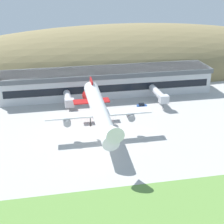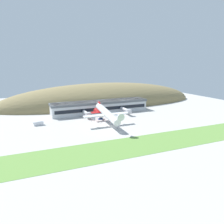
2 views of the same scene
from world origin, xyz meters
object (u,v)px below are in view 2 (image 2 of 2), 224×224
at_px(service_car_1, 119,115).
at_px(traffic_cone_0, 57,127).
at_px(jetway_0, 86,113).
at_px(service_car_0, 101,119).
at_px(cargo_airplane, 107,114).
at_px(fuel_truck, 39,123).
at_px(jetway_1, 126,110).
at_px(terminal_building, 100,106).

relative_size(service_car_1, traffic_cone_0, 6.70).
bearing_deg(jetway_0, service_car_0, -45.44).
distance_m(cargo_airplane, fuel_truck, 49.12).
xyz_separation_m(jetway_0, service_car_1, (27.33, -3.85, -3.35)).
bearing_deg(fuel_truck, jetway_1, 4.07).
relative_size(jetway_0, service_car_1, 3.31).
height_order(jetway_1, traffic_cone_0, jetway_1).
height_order(jetway_0, cargo_airplane, cargo_airplane).
relative_size(terminal_building, jetway_0, 6.79).
relative_size(jetway_0, service_car_0, 3.49).
relative_size(jetway_0, fuel_truck, 1.87).
distance_m(terminal_building, fuel_truck, 59.00).
bearing_deg(jetway_0, traffic_cone_0, -147.70).
distance_m(cargo_airplane, service_car_1, 31.36).
bearing_deg(jetway_1, traffic_cone_0, -166.27).
height_order(jetway_1, fuel_truck, jetway_1).
xyz_separation_m(service_car_0, fuel_truck, (-46.26, 2.12, 0.85)).
xyz_separation_m(jetway_1, fuel_truck, (-72.18, -5.14, -2.53)).
distance_m(service_car_0, fuel_truck, 46.31).
xyz_separation_m(jetway_0, cargo_airplane, (7.03, -26.40, 4.57)).
xyz_separation_m(jetway_1, service_car_1, (-7.40, -2.17, -3.35)).
xyz_separation_m(jetway_1, traffic_cone_0, (-60.95, -14.89, -3.71)).
relative_size(cargo_airplane, service_car_1, 11.93).
height_order(service_car_1, fuel_truck, fuel_truck).
distance_m(jetway_0, traffic_cone_0, 31.24).
relative_size(cargo_airplane, service_car_0, 12.58).
bearing_deg(jetway_1, cargo_airplane, -138.26).
bearing_deg(cargo_airplane, service_car_1, 48.01).
height_order(terminal_building, service_car_1, terminal_building).
xyz_separation_m(cargo_airplane, fuel_truck, (-44.48, 19.58, -7.10)).
bearing_deg(traffic_cone_0, jetway_0, 32.30).
xyz_separation_m(cargo_airplane, service_car_1, (20.30, 22.55, -7.92)).
distance_m(fuel_truck, traffic_cone_0, 14.92).
xyz_separation_m(cargo_airplane, service_car_0, (1.78, 17.46, -7.95)).
xyz_separation_m(service_car_1, fuel_truck, (-64.78, -2.97, 0.82)).
distance_m(service_car_1, fuel_truck, 64.85).
xyz_separation_m(terminal_building, cargo_airplane, (-10.28, -41.08, 2.67)).
distance_m(terminal_building, service_car_1, 21.71).
bearing_deg(cargo_airplane, traffic_cone_0, 163.53).
bearing_deg(service_car_0, jetway_0, 134.56).
distance_m(jetway_0, cargo_airplane, 27.70).
distance_m(cargo_airplane, traffic_cone_0, 35.65).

